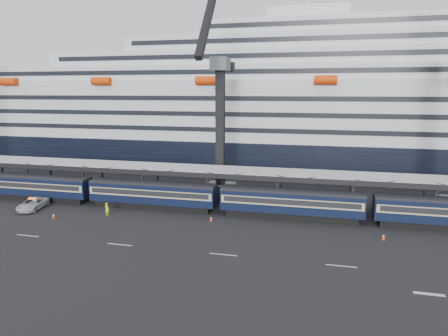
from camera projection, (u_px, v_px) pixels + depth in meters
The scene contains 10 objects.
ground at pixel (359, 252), 42.74m from camera, with size 260.00×260.00×0.00m, color black.
train at pixel (316, 204), 52.91m from camera, with size 133.05×3.00×4.05m.
canopy at pixel (352, 177), 55.09m from camera, with size 130.00×6.25×5.53m.
cruise_ship at pixel (337, 113), 84.50m from camera, with size 214.09×28.84×34.00m.
crane_dark_near at pixel (220, 123), 62.73m from camera, with size 4.50×17.75×35.08m.
pickup_truck at pixel (33, 204), 57.93m from camera, with size 2.63×5.70×1.59m, color #AFB2B6.
worker at pixel (107, 209), 54.96m from camera, with size 0.68×0.44×1.86m, color #D4FF0D.
traffic_cone_b at pixel (53, 216), 53.95m from camera, with size 0.37×0.37×0.74m.
traffic_cone_c at pixel (211, 219), 52.78m from camera, with size 0.36×0.36×0.72m.
traffic_cone_d at pixel (383, 237), 46.22m from camera, with size 0.37×0.37×0.75m.
Camera 1 is at (-4.77, -42.45, 17.10)m, focal length 32.00 mm.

